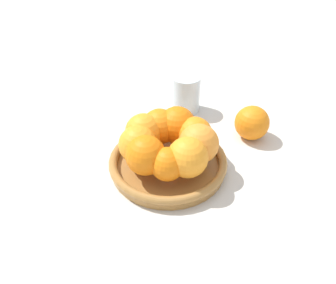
{
  "coord_description": "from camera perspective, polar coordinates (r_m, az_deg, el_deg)",
  "views": [
    {
      "loc": [
        0.32,
        0.43,
        0.48
      ],
      "look_at": [
        0.0,
        0.0,
        0.07
      ],
      "focal_mm": 35.0,
      "sensor_mm": 36.0,
      "label": 1
    }
  ],
  "objects": [
    {
      "name": "fruit_bowl",
      "position": [
        0.71,
        0.0,
        -3.53
      ],
      "size": [
        0.26,
        0.26,
        0.03
      ],
      "color": "#A57238",
      "rests_on": "ground_plane"
    },
    {
      "name": "ground_plane",
      "position": [
        0.72,
        0.0,
        -4.49
      ],
      "size": [
        4.0,
        4.0,
        0.0
      ],
      "primitive_type": "plane",
      "color": "beige"
    },
    {
      "name": "orange_pile",
      "position": [
        0.68,
        0.07,
        0.2
      ],
      "size": [
        0.2,
        0.2,
        0.08
      ],
      "color": "orange",
      "rests_on": "fruit_bowl"
    },
    {
      "name": "drinking_glass",
      "position": [
        0.89,
        3.12,
        8.4
      ],
      "size": [
        0.08,
        0.08,
        0.1
      ],
      "primitive_type": "cylinder",
      "color": "silver",
      "rests_on": "ground_plane"
    },
    {
      "name": "stray_orange",
      "position": [
        0.81,
        14.4,
        3.26
      ],
      "size": [
        0.08,
        0.08,
        0.08
      ],
      "primitive_type": "sphere",
      "color": "orange",
      "rests_on": "ground_plane"
    }
  ]
}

